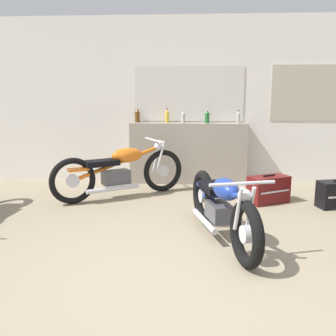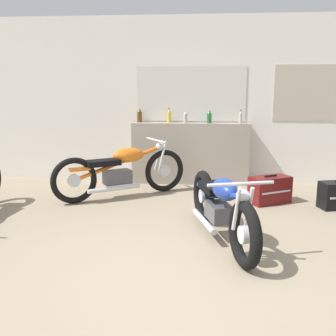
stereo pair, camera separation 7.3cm
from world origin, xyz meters
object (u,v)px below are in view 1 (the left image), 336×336
at_px(motorcycle_orange, 120,170).
at_px(bottle_right_center, 207,117).
at_px(bottle_rightmost, 238,117).
at_px(motorcycle_blue, 221,206).
at_px(hard_case_darkred, 268,189).
at_px(bottle_leftmost, 137,116).
at_px(bottle_center, 183,117).
at_px(bottle_left_center, 167,116).

bearing_deg(motorcycle_orange, bottle_right_center, 36.31).
relative_size(bottle_rightmost, motorcycle_blue, 0.12).
bearing_deg(motorcycle_blue, hard_case_darkred, 62.53).
relative_size(bottle_leftmost, bottle_rightmost, 1.11).
bearing_deg(bottle_rightmost, bottle_leftmost, 177.47).
bearing_deg(hard_case_darkred, bottle_center, 139.86).
xyz_separation_m(bottle_leftmost, motorcycle_blue, (1.28, -2.63, -0.77)).
relative_size(motorcycle_orange, hard_case_darkred, 2.84).
relative_size(bottle_leftmost, bottle_center, 1.18).
relative_size(bottle_rightmost, motorcycle_orange, 0.12).
distance_m(bottle_left_center, motorcycle_orange, 1.41).
bearing_deg(bottle_left_center, bottle_right_center, -6.46).
height_order(bottle_rightmost, motorcycle_orange, bottle_rightmost).
height_order(bottle_rightmost, hard_case_darkred, bottle_rightmost).
distance_m(motorcycle_orange, motorcycle_blue, 2.12).
height_order(bottle_rightmost, motorcycle_blue, bottle_rightmost).
bearing_deg(bottle_center, bottle_right_center, 2.62).
height_order(motorcycle_orange, motorcycle_blue, motorcycle_orange).
distance_m(bottle_leftmost, motorcycle_blue, 3.03).
xyz_separation_m(bottle_leftmost, bottle_right_center, (1.19, -0.08, -0.01)).
xyz_separation_m(bottle_leftmost, bottle_left_center, (0.51, 0.00, -0.00)).
relative_size(bottle_leftmost, motorcycle_orange, 0.14).
height_order(bottle_left_center, bottle_center, bottle_left_center).
relative_size(bottle_leftmost, hard_case_darkred, 0.39).
distance_m(bottle_right_center, hard_case_darkred, 1.68).
bearing_deg(bottle_leftmost, bottle_center, -6.82).
distance_m(bottle_leftmost, motorcycle_orange, 1.27).
height_order(bottle_right_center, motorcycle_orange, bottle_right_center).
distance_m(bottle_center, bottle_rightmost, 0.91).
xyz_separation_m(bottle_right_center, motorcycle_blue, (0.10, -2.56, -0.76)).
bearing_deg(bottle_left_center, bottle_center, -18.72).
height_order(bottle_left_center, bottle_right_center, bottle_left_center).
bearing_deg(motorcycle_orange, bottle_leftmost, 83.58).
bearing_deg(bottle_rightmost, motorcycle_blue, -99.27).
bearing_deg(bottle_center, bottle_left_center, 161.28).
xyz_separation_m(bottle_center, hard_case_darkred, (1.26, -1.06, -0.94)).
height_order(bottle_right_center, bottle_rightmost, bottle_right_center).
relative_size(bottle_center, bottle_rightmost, 0.94).
xyz_separation_m(bottle_center, bottle_right_center, (0.40, 0.02, 0.01)).
bearing_deg(bottle_leftmost, motorcycle_blue, -64.01).
bearing_deg(bottle_left_center, motorcycle_blue, -73.58).
bearing_deg(motorcycle_orange, hard_case_darkred, -3.31).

